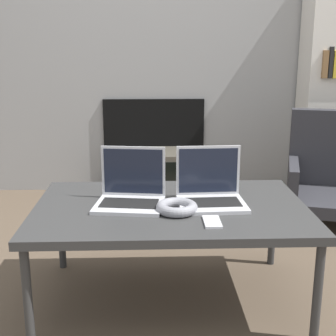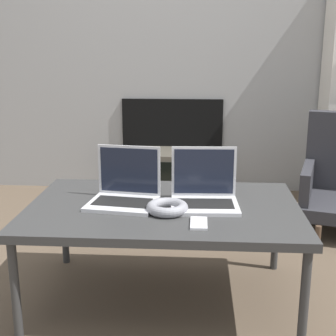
{
  "view_description": "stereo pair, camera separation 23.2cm",
  "coord_description": "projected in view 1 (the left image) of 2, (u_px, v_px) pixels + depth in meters",
  "views": [
    {
      "loc": [
        -0.08,
        -1.8,
        1.14
      ],
      "look_at": [
        0.0,
        0.44,
        0.55
      ],
      "focal_mm": 50.0,
      "sensor_mm": 36.0,
      "label": 1
    },
    {
      "loc": [
        0.15,
        -1.8,
        1.14
      ],
      "look_at": [
        0.0,
        0.44,
        0.55
      ],
      "focal_mm": 50.0,
      "sensor_mm": 36.0,
      "label": 2
    }
  ],
  "objects": [
    {
      "name": "phone",
      "position": [
        212.0,
        222.0,
        1.85
      ],
      "size": [
        0.07,
        0.13,
        0.01
      ],
      "color": "silver",
      "rests_on": "table"
    },
    {
      "name": "ground_plane",
      "position": [
        172.0,
        315.0,
        2.03
      ],
      "size": [
        14.0,
        14.0,
        0.0
      ],
      "primitive_type": "plane",
      "color": "brown"
    },
    {
      "name": "tv",
      "position": [
        154.0,
        174.0,
        3.6
      ],
      "size": [
        0.57,
        0.38,
        0.36
      ],
      "color": "#4C473D",
      "rests_on": "ground_plane"
    },
    {
      "name": "wall_back",
      "position": [
        161.0,
        26.0,
        3.56
      ],
      "size": [
        7.0,
        0.08,
        2.6
      ],
      "color": "#999999",
      "rests_on": "ground_plane"
    },
    {
      "name": "headphones",
      "position": [
        177.0,
        207.0,
        1.96
      ],
      "size": [
        0.18,
        0.18,
        0.04
      ],
      "color": "gray",
      "rests_on": "table"
    },
    {
      "name": "table",
      "position": [
        170.0,
        212.0,
        2.06
      ],
      "size": [
        1.19,
        0.77,
        0.46
      ],
      "color": "#333333",
      "rests_on": "ground_plane"
    },
    {
      "name": "laptop_left",
      "position": [
        131.0,
        192.0,
        2.06
      ],
      "size": [
        0.32,
        0.28,
        0.24
      ],
      "rotation": [
        0.0,
        0.0,
        -0.13
      ],
      "color": "silver",
      "rests_on": "table"
    },
    {
      "name": "laptop_right",
      "position": [
        210.0,
        191.0,
        2.08
      ],
      "size": [
        0.3,
        0.25,
        0.24
      ],
      "rotation": [
        0.0,
        0.0,
        0.04
      ],
      "color": "silver",
      "rests_on": "table"
    }
  ]
}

